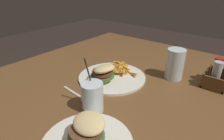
% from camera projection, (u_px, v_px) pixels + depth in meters
% --- Properties ---
extents(dining_table, '(1.47, 1.22, 0.74)m').
position_uv_depth(dining_table, '(111.00, 112.00, 0.82)').
color(dining_table, brown).
rests_on(dining_table, ground_plane).
extents(meal_plate_near, '(0.31, 0.31, 0.10)m').
position_uv_depth(meal_plate_near, '(109.00, 75.00, 0.86)').
color(meal_plate_near, silver).
rests_on(meal_plate_near, dining_table).
extents(beer_glass, '(0.08, 0.08, 0.14)m').
position_uv_depth(beer_glass, '(175.00, 64.00, 0.86)').
color(beer_glass, silver).
rests_on(beer_glass, dining_table).
extents(juice_glass, '(0.08, 0.08, 0.19)m').
position_uv_depth(juice_glass, '(93.00, 98.00, 0.65)').
color(juice_glass, silver).
rests_on(juice_glass, dining_table).
extents(spoon, '(0.05, 0.19, 0.02)m').
position_uv_depth(spoon, '(87.00, 99.00, 0.71)').
color(spoon, silver).
rests_on(spoon, dining_table).
extents(meal_plate_far, '(0.26, 0.26, 0.10)m').
position_uv_depth(meal_plate_far, '(87.00, 138.00, 0.51)').
color(meal_plate_far, silver).
rests_on(meal_plate_far, dining_table).
extents(condiment_caddy, '(0.13, 0.09, 0.12)m').
position_uv_depth(condiment_caddy, '(216.00, 76.00, 0.81)').
color(condiment_caddy, brown).
rests_on(condiment_caddy, dining_table).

